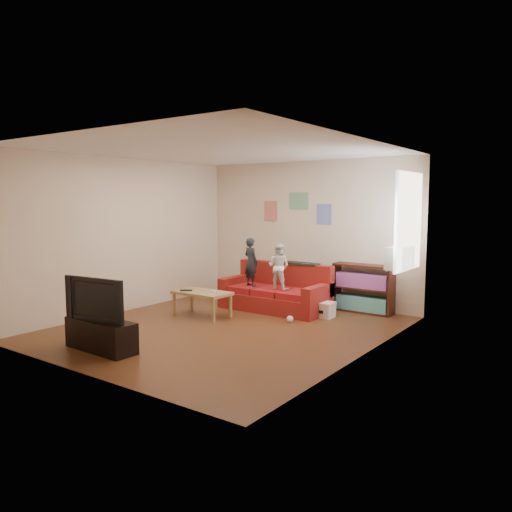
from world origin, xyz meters
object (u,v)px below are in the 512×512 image
Objects in this scene: television at (100,298)px; sofa at (277,294)px; coffee_table at (202,295)px; bookshelf at (363,291)px; child_b at (279,266)px; child_a at (251,262)px; tv_stand at (101,335)px; file_box at (323,309)px.

sofa is at bearing 75.14° from television.
bookshelf reaches higher than coffee_table.
child_b reaches higher than coffee_table.
child_a is 0.81× the size of tv_stand.
child_a is at bearing -175.49° from file_box.
file_box is at bearing 67.82° from tv_stand.
child_a reaches higher than tv_stand.
sofa is 5.09× the size of file_box.
file_box is at bearing -177.60° from child_b.
television is at bearing 73.05° from child_b.
coffee_table is at bearing 96.50° from tv_stand.
child_b is at bearing -172.21° from file_box.
file_box is 3.67m from tv_stand.
coffee_table reaches higher than file_box.
bookshelf is 4.53m from television.
bookshelf is (1.21, 0.87, -0.43)m from child_b.
tv_stand is at bearing -85.11° from coffee_table.
tv_stand is at bearing 0.00° from television.
sofa is 0.98m from file_box.
child_a is 3.25m from television.
sofa is 2.00× the size of coffee_table.
coffee_table is 2.81m from bookshelf.
child_b is (0.60, 0.00, -0.03)m from child_a.
television is (-0.06, -3.24, -0.15)m from child_a.
child_b is 0.77× the size of bookshelf.
television reaches higher than file_box.
sofa reaches higher than file_box.
bookshelf reaches higher than tv_stand.
child_a reaches higher than child_b.
television is at bearing 104.02° from child_a.
child_a is at bearing 90.49° from tv_stand.
file_box is 0.38× the size of television.
coffee_table is (-0.25, -1.05, -0.47)m from child_a.
child_b is at bearing 80.05° from tv_stand.
child_b is 1.42m from coffee_table.
sofa reaches higher than coffee_table.
bookshelf is at bearing 27.37° from sofa.
television is at bearing -98.60° from sofa.
child_a is 0.89× the size of television.
tv_stand is (-0.66, -3.24, -0.61)m from child_b.
sofa is 1.53m from bookshelf.
child_a reaches higher than television.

